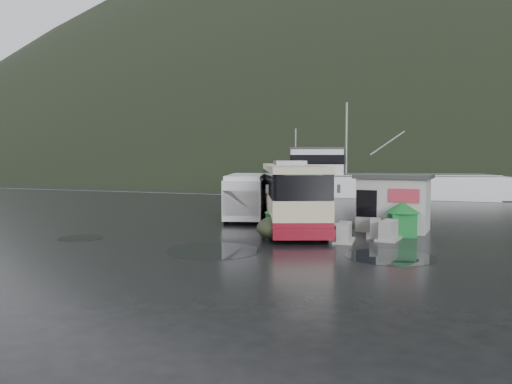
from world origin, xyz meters
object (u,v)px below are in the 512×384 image
(waste_bin_right, at_px, (402,236))
(jersey_barrier_c, at_px, (389,240))
(waste_bin_left, at_px, (278,232))
(jersey_barrier_a, at_px, (375,237))
(white_van, at_px, (246,219))
(jersey_barrier_b, at_px, (344,242))
(fishing_trawler, at_px, (376,194))
(coach_bus, at_px, (291,225))
(dome_tent, at_px, (281,239))
(ticket_kiosk, at_px, (393,230))

(waste_bin_right, xyz_separation_m, jersey_barrier_c, (-0.47, -1.20, 0.00))
(waste_bin_left, bearing_deg, waste_bin_right, 7.43)
(waste_bin_left, distance_m, jersey_barrier_a, 4.62)
(white_van, bearing_deg, waste_bin_right, -38.21)
(jersey_barrier_b, height_order, fishing_trawler, fishing_trawler)
(white_van, height_order, waste_bin_right, white_van)
(coach_bus, bearing_deg, jersey_barrier_b, -71.10)
(waste_bin_right, height_order, dome_tent, waste_bin_right)
(waste_bin_right, bearing_deg, ticket_kiosk, 107.02)
(jersey_barrier_a, relative_size, jersey_barrier_b, 0.98)
(dome_tent, bearing_deg, ticket_kiosk, 45.13)
(dome_tent, distance_m, jersey_barrier_c, 4.77)
(dome_tent, distance_m, fishing_trawler, 29.65)
(coach_bus, relative_size, fishing_trawler, 0.47)
(coach_bus, height_order, jersey_barrier_a, coach_bus)
(coach_bus, distance_m, jersey_barrier_c, 6.26)
(waste_bin_right, bearing_deg, white_van, 158.11)
(white_van, height_order, waste_bin_left, white_van)
(waste_bin_left, bearing_deg, jersey_barrier_c, -4.90)
(white_van, xyz_separation_m, fishing_trawler, (4.77, 23.25, 0.00))
(white_van, relative_size, jersey_barrier_c, 3.62)
(waste_bin_left, relative_size, jersey_barrier_c, 0.79)
(waste_bin_left, height_order, jersey_barrier_a, waste_bin_left)
(jersey_barrier_b, bearing_deg, waste_bin_right, 47.29)
(waste_bin_right, relative_size, dome_tent, 0.58)
(ticket_kiosk, bearing_deg, waste_bin_right, -68.71)
(ticket_kiosk, xyz_separation_m, jersey_barrier_c, (0.07, -2.97, 0.00))
(white_van, relative_size, jersey_barrier_a, 3.93)
(coach_bus, xyz_separation_m, ticket_kiosk, (5.37, -0.13, 0.00))
(fishing_trawler, bearing_deg, jersey_barrier_c, -99.06)
(coach_bus, bearing_deg, waste_bin_right, -39.36)
(waste_bin_left, bearing_deg, white_van, 127.65)
(white_van, distance_m, waste_bin_right, 9.89)
(coach_bus, relative_size, dome_tent, 4.47)
(waste_bin_right, distance_m, ticket_kiosk, 1.85)
(fishing_trawler, bearing_deg, coach_bus, -110.46)
(white_van, bearing_deg, fishing_trawler, 62.09)
(white_van, xyz_separation_m, ticket_kiosk, (8.64, -1.92, 0.00))
(jersey_barrier_a, height_order, jersey_barrier_c, jersey_barrier_c)
(white_van, bearing_deg, coach_bus, -44.97)
(ticket_kiosk, height_order, jersey_barrier_a, ticket_kiosk)
(coach_bus, bearing_deg, dome_tent, -100.32)
(fishing_trawler, bearing_deg, white_van, -118.63)
(coach_bus, xyz_separation_m, fishing_trawler, (1.50, 25.04, 0.00))
(jersey_barrier_c, bearing_deg, ticket_kiosk, 91.39)
(jersey_barrier_a, xyz_separation_m, fishing_trawler, (-3.27, 27.49, 0.00))
(dome_tent, relative_size, jersey_barrier_a, 1.71)
(coach_bus, relative_size, waste_bin_right, 7.71)
(coach_bus, relative_size, jersey_barrier_b, 7.52)
(white_van, height_order, jersey_barrier_a, white_van)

